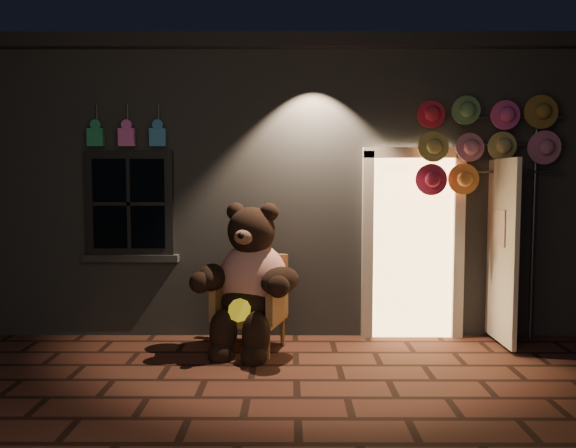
{
  "coord_description": "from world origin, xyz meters",
  "views": [
    {
      "loc": [
        -0.06,
        -4.97,
        1.79
      ],
      "look_at": [
        -0.08,
        1.0,
        1.35
      ],
      "focal_mm": 35.0,
      "sensor_mm": 36.0,
      "label": 1
    }
  ],
  "objects": [
    {
      "name": "shop_building",
      "position": [
        0.0,
        3.99,
        1.74
      ],
      "size": [
        7.3,
        5.95,
        3.51
      ],
      "color": "slate",
      "rests_on": "ground"
    },
    {
      "name": "teddy_bear",
      "position": [
        -0.49,
        0.9,
        0.75
      ],
      "size": [
        1.15,
        1.04,
        1.65
      ],
      "rotation": [
        0.0,
        0.0,
        -0.28
      ],
      "color": "red",
      "rests_on": "ground"
    },
    {
      "name": "hat_rack",
      "position": [
        2.06,
        1.28,
        2.25
      ],
      "size": [
        1.68,
        0.22,
        2.74
      ],
      "color": "#59595E",
      "rests_on": "ground"
    },
    {
      "name": "wicker_armchair",
      "position": [
        -0.46,
        1.03,
        0.5
      ],
      "size": [
        0.82,
        0.78,
        1.01
      ],
      "rotation": [
        0.0,
        0.0,
        -0.28
      ],
      "color": "olive",
      "rests_on": "ground"
    },
    {
      "name": "ground",
      "position": [
        0.0,
        0.0,
        0.0
      ],
      "size": [
        60.0,
        60.0,
        0.0
      ],
      "primitive_type": "plane",
      "color": "#542E20",
      "rests_on": "ground"
    }
  ]
}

